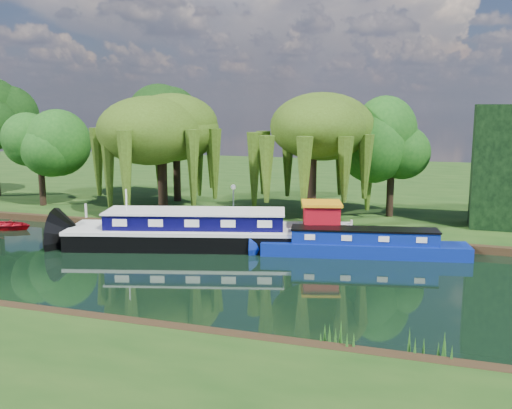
% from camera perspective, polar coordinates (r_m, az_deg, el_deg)
% --- Properties ---
extents(ground, '(120.00, 120.00, 0.00)m').
position_cam_1_polar(ground, '(30.70, -9.99, -6.08)').
color(ground, black).
extents(far_bank, '(120.00, 52.00, 0.45)m').
position_cam_1_polar(far_bank, '(62.15, 4.84, 2.28)').
color(far_bank, '#15380F').
rests_on(far_bank, ground).
extents(dutch_barge, '(17.41, 8.26, 3.59)m').
position_cam_1_polar(dutch_barge, '(34.29, -4.27, -2.75)').
color(dutch_barge, black).
rests_on(dutch_barge, ground).
extents(narrowboat, '(11.70, 4.13, 1.68)m').
position_cam_1_polar(narrowboat, '(32.76, 10.74, -4.01)').
color(narrowboat, navy).
rests_on(narrowboat, ground).
extents(red_dinghy, '(3.64, 2.71, 0.72)m').
position_cam_1_polar(red_dinghy, '(42.78, -23.53, -2.25)').
color(red_dinghy, '#9E0B17').
rests_on(red_dinghy, ground).
extents(willow_left, '(6.92, 6.92, 8.29)m').
position_cam_1_polar(willow_left, '(42.53, -9.46, 7.17)').
color(willow_left, black).
rests_on(willow_left, far_bank).
extents(willow_right, '(6.53, 6.53, 7.96)m').
position_cam_1_polar(willow_right, '(39.47, 5.63, 6.75)').
color(willow_right, black).
rests_on(willow_right, far_bank).
extents(tree_far_left, '(4.57, 4.57, 7.36)m').
position_cam_1_polar(tree_far_left, '(48.55, -20.84, 5.83)').
color(tree_far_left, black).
rests_on(tree_far_left, far_bank).
extents(tree_far_mid, '(5.40, 5.40, 8.83)m').
position_cam_1_polar(tree_far_mid, '(47.97, -8.02, 7.57)').
color(tree_far_mid, black).
rests_on(tree_far_mid, far_bank).
extents(tree_far_right, '(4.50, 4.50, 7.37)m').
position_cam_1_polar(tree_far_right, '(41.85, 13.45, 5.70)').
color(tree_far_right, black).
rests_on(tree_far_right, far_bank).
extents(lamppost, '(0.36, 0.36, 2.56)m').
position_cam_1_polar(lamppost, '(39.38, -2.28, 1.17)').
color(lamppost, silver).
rests_on(lamppost, far_bank).
extents(mooring_posts, '(19.16, 0.16, 1.00)m').
position_cam_1_polar(mooring_posts, '(38.07, -4.78, -1.40)').
color(mooring_posts, silver).
rests_on(mooring_posts, far_bank).
extents(reeds_near, '(33.70, 1.50, 1.10)m').
position_cam_1_polar(reeds_near, '(21.24, -3.05, -11.68)').
color(reeds_near, '#184D14').
rests_on(reeds_near, ground).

